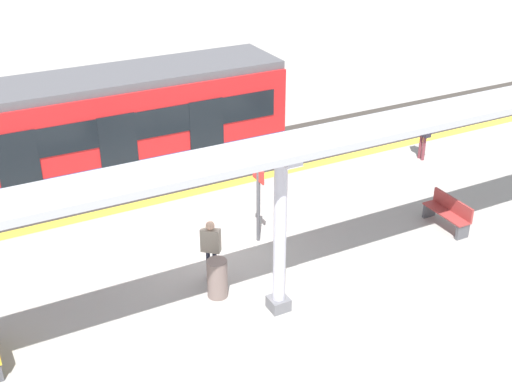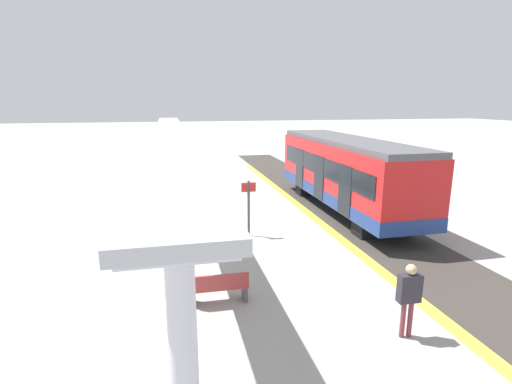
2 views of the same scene
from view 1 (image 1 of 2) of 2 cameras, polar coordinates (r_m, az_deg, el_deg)
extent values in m
plane|color=#9E9B95|center=(17.22, -3.47, -4.92)|extent=(176.00, 176.00, 0.00)
cube|color=yellow|center=(19.83, -7.35, -0.46)|extent=(0.42, 31.06, 0.01)
cube|color=#38332D|center=(21.37, -9.09, 1.55)|extent=(3.20, 43.06, 0.01)
cube|color=red|center=(20.27, -13.04, 5.70)|extent=(2.60, 11.03, 2.60)
cube|color=navy|center=(20.66, -12.74, 3.06)|extent=(2.63, 11.05, 0.55)
cube|color=#515156|center=(19.81, -13.47, 9.52)|extent=(2.39, 11.03, 0.24)
cube|color=black|center=(18.97, -12.04, 5.31)|extent=(0.03, 10.15, 0.84)
cube|color=black|center=(18.73, -19.94, 2.04)|extent=(0.04, 1.10, 2.00)
cube|color=black|center=(19.18, -11.88, 3.75)|extent=(0.04, 1.10, 2.00)
cube|color=black|center=(20.01, -4.30, 5.29)|extent=(0.04, 1.10, 2.00)
cube|color=black|center=(21.94, -3.72, 3.47)|extent=(2.21, 0.90, 0.64)
cube|color=slate|center=(15.01, 1.97, -9.68)|extent=(0.44, 0.44, 0.30)
cylinder|color=silver|center=(13.96, 2.10, -3.49)|extent=(0.28, 0.28, 3.47)
cube|color=silver|center=(13.13, 2.23, 3.24)|extent=(1.10, 0.36, 0.12)
cube|color=#A8AAB2|center=(12.97, 1.40, 3.62)|extent=(1.20, 24.76, 0.16)
cube|color=#9A3432|center=(18.67, 16.28, -1.78)|extent=(1.51, 0.46, 0.04)
cube|color=#9A3432|center=(18.68, 16.80, -1.06)|extent=(1.50, 0.08, 0.40)
cube|color=#4C4C51|center=(18.37, 17.55, -3.30)|extent=(0.11, 0.40, 0.42)
cube|color=#4C4C51|center=(19.20, 14.88, -1.52)|extent=(0.11, 0.40, 0.42)
cylinder|color=#73615B|center=(15.25, -3.39, -7.53)|extent=(0.48, 0.48, 0.96)
cylinder|color=#4C4C51|center=(17.00, 0.21, -1.04)|extent=(0.10, 0.10, 2.20)
cube|color=red|center=(16.61, 0.21, 1.54)|extent=(0.56, 0.04, 0.36)
cylinder|color=brown|center=(22.77, 14.15, 3.89)|extent=(0.11, 0.11, 0.86)
cylinder|color=brown|center=(22.65, 14.42, 3.72)|extent=(0.11, 0.11, 0.86)
cube|color=#2A2632|center=(22.43, 14.50, 5.57)|extent=(0.51, 0.25, 0.64)
sphere|color=tan|center=(22.28, 14.63, 6.61)|extent=(0.23, 0.23, 0.23)
cylinder|color=#1C1F2E|center=(15.84, -3.61, -6.40)|extent=(0.10, 0.10, 0.79)
cylinder|color=#1C1F2E|center=(15.88, -4.18, -6.32)|extent=(0.10, 0.10, 0.79)
cube|color=gray|center=(15.49, -3.98, -4.22)|extent=(0.46, 0.49, 0.60)
sphere|color=tan|center=(15.28, -4.03, -2.93)|extent=(0.22, 0.22, 0.22)
camera|label=2|loc=(23.84, 36.66, 12.42)|focal=27.10mm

